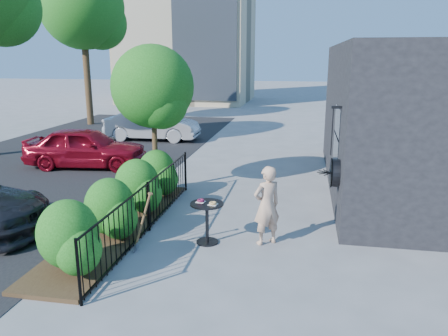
% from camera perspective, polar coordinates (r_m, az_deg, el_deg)
% --- Properties ---
extents(ground, '(120.00, 120.00, 0.00)m').
position_cam_1_polar(ground, '(9.33, -0.91, -8.81)').
color(ground, gray).
rests_on(ground, ground).
extents(shop_building, '(6.22, 9.00, 4.00)m').
position_cam_1_polar(shop_building, '(13.55, 26.79, 5.75)').
color(shop_building, black).
rests_on(shop_building, ground).
extents(fence, '(0.05, 6.05, 1.10)m').
position_cam_1_polar(fence, '(9.52, -9.84, -4.93)').
color(fence, black).
rests_on(fence, ground).
extents(planting_bed, '(1.30, 6.00, 0.08)m').
position_cam_1_polar(planting_bed, '(9.96, -13.53, -7.45)').
color(planting_bed, '#382616').
rests_on(planting_bed, ground).
extents(shrubs, '(1.10, 5.60, 1.24)m').
position_cam_1_polar(shrubs, '(9.78, -12.98, -3.70)').
color(shrubs, '#185513').
rests_on(shrubs, ground).
extents(patio_tree, '(2.20, 2.20, 3.94)m').
position_cam_1_polar(patio_tree, '(11.87, -9.06, 9.81)').
color(patio_tree, '#3F2B19').
rests_on(patio_tree, ground).
extents(street, '(9.00, 30.00, 0.01)m').
position_cam_1_polar(street, '(14.81, -25.97, -1.45)').
color(street, black).
rests_on(street, ground).
extents(street_tree_far, '(4.40, 4.40, 8.28)m').
position_cam_1_polar(street_tree_far, '(25.31, -17.92, 18.80)').
color(street_tree_far, '#3F2B19').
rests_on(street_tree_far, ground).
extents(cafe_table, '(0.67, 0.67, 0.90)m').
position_cam_1_polar(cafe_table, '(8.79, -2.23, -6.22)').
color(cafe_table, black).
rests_on(cafe_table, ground).
extents(woman, '(0.70, 0.66, 1.61)m').
position_cam_1_polar(woman, '(8.71, 5.61, -4.90)').
color(woman, tan).
rests_on(woman, ground).
extents(shovel, '(0.43, 0.16, 1.25)m').
position_cam_1_polar(shovel, '(8.52, -10.71, -7.41)').
color(shovel, brown).
rests_on(shovel, ground).
extents(car_red, '(4.17, 2.05, 1.37)m').
position_cam_1_polar(car_red, '(15.52, -17.60, 2.59)').
color(car_red, maroon).
rests_on(car_red, ground).
extents(car_silver, '(4.21, 1.55, 1.38)m').
position_cam_1_polar(car_silver, '(19.98, -9.36, 5.59)').
color(car_silver, '#AFAFB4').
rests_on(car_silver, ground).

